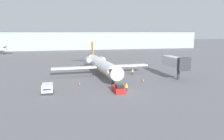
{
  "coord_description": "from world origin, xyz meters",
  "views": [
    {
      "loc": [
        -11.91,
        -42.55,
        12.6
      ],
      "look_at": [
        0.0,
        9.5,
        3.26
      ],
      "focal_mm": 35.0,
      "sensor_mm": 36.0,
      "label": 1
    }
  ],
  "objects_px": {
    "pushback_tug": "(118,89)",
    "worker_by_wing": "(133,72)",
    "worker_near_tug": "(126,87)",
    "luggage_cart": "(48,89)",
    "jet_bridge": "(175,62)",
    "airplane_main": "(102,64)",
    "traffic_cone_right": "(143,80)",
    "traffic_cone_left": "(80,84)"
  },
  "relations": [
    {
      "from": "worker_near_tug",
      "to": "worker_by_wing",
      "type": "height_order",
      "value": "worker_by_wing"
    },
    {
      "from": "luggage_cart",
      "to": "traffic_cone_right",
      "type": "distance_m",
      "value": 23.91
    },
    {
      "from": "airplane_main",
      "to": "pushback_tug",
      "type": "bearing_deg",
      "value": -89.2
    },
    {
      "from": "worker_by_wing",
      "to": "jet_bridge",
      "type": "xyz_separation_m",
      "value": [
        9.96,
        -6.8,
        3.46
      ]
    },
    {
      "from": "worker_near_tug",
      "to": "airplane_main",
      "type": "bearing_deg",
      "value": 96.21
    },
    {
      "from": "luggage_cart",
      "to": "jet_bridge",
      "type": "distance_m",
      "value": 34.34
    },
    {
      "from": "traffic_cone_left",
      "to": "traffic_cone_right",
      "type": "relative_size",
      "value": 0.76
    },
    {
      "from": "worker_by_wing",
      "to": "jet_bridge",
      "type": "distance_m",
      "value": 12.55
    },
    {
      "from": "worker_near_tug",
      "to": "jet_bridge",
      "type": "bearing_deg",
      "value": 31.2
    },
    {
      "from": "worker_by_wing",
      "to": "worker_near_tug",
      "type": "bearing_deg",
      "value": -112.24
    },
    {
      "from": "airplane_main",
      "to": "traffic_cone_left",
      "type": "height_order",
      "value": "airplane_main"
    },
    {
      "from": "luggage_cart",
      "to": "jet_bridge",
      "type": "height_order",
      "value": "jet_bridge"
    },
    {
      "from": "airplane_main",
      "to": "worker_near_tug",
      "type": "bearing_deg",
      "value": -83.79
    },
    {
      "from": "pushback_tug",
      "to": "worker_by_wing",
      "type": "height_order",
      "value": "pushback_tug"
    },
    {
      "from": "airplane_main",
      "to": "traffic_cone_left",
      "type": "relative_size",
      "value": 50.3
    },
    {
      "from": "traffic_cone_left",
      "to": "jet_bridge",
      "type": "height_order",
      "value": "jet_bridge"
    },
    {
      "from": "pushback_tug",
      "to": "luggage_cart",
      "type": "relative_size",
      "value": 1.22
    },
    {
      "from": "pushback_tug",
      "to": "traffic_cone_right",
      "type": "xyz_separation_m",
      "value": [
        8.68,
        8.13,
        -0.32
      ]
    },
    {
      "from": "pushback_tug",
      "to": "luggage_cart",
      "type": "bearing_deg",
      "value": 169.68
    },
    {
      "from": "luggage_cart",
      "to": "pushback_tug",
      "type": "bearing_deg",
      "value": -10.32
    },
    {
      "from": "luggage_cart",
      "to": "worker_by_wing",
      "type": "relative_size",
      "value": 1.91
    },
    {
      "from": "pushback_tug",
      "to": "worker_near_tug",
      "type": "height_order",
      "value": "pushback_tug"
    },
    {
      "from": "pushback_tug",
      "to": "worker_by_wing",
      "type": "xyz_separation_m",
      "value": [
        8.74,
        17.13,
        0.28
      ]
    },
    {
      "from": "traffic_cone_left",
      "to": "traffic_cone_right",
      "type": "distance_m",
      "value": 16.18
    },
    {
      "from": "airplane_main",
      "to": "traffic_cone_right",
      "type": "relative_size",
      "value": 38.42
    },
    {
      "from": "pushback_tug",
      "to": "traffic_cone_right",
      "type": "height_order",
      "value": "pushback_tug"
    },
    {
      "from": "worker_by_wing",
      "to": "traffic_cone_left",
      "type": "distance_m",
      "value": 18.41
    },
    {
      "from": "pushback_tug",
      "to": "traffic_cone_left",
      "type": "bearing_deg",
      "value": 131.44
    },
    {
      "from": "airplane_main",
      "to": "traffic_cone_left",
      "type": "distance_m",
      "value": 12.89
    },
    {
      "from": "jet_bridge",
      "to": "traffic_cone_right",
      "type": "bearing_deg",
      "value": -167.58
    },
    {
      "from": "airplane_main",
      "to": "traffic_cone_left",
      "type": "bearing_deg",
      "value": -125.24
    },
    {
      "from": "pushback_tug",
      "to": "jet_bridge",
      "type": "distance_m",
      "value": 21.69
    },
    {
      "from": "pushback_tug",
      "to": "worker_near_tug",
      "type": "xyz_separation_m",
      "value": [
        1.77,
        0.08,
        0.23
      ]
    },
    {
      "from": "airplane_main",
      "to": "worker_near_tug",
      "type": "relative_size",
      "value": 17.11
    },
    {
      "from": "luggage_cart",
      "to": "traffic_cone_right",
      "type": "relative_size",
      "value": 4.49
    },
    {
      "from": "pushback_tug",
      "to": "luggage_cart",
      "type": "xyz_separation_m",
      "value": [
        -14.59,
        2.65,
        0.26
      ]
    },
    {
      "from": "worker_near_tug",
      "to": "jet_bridge",
      "type": "relative_size",
      "value": 0.17
    },
    {
      "from": "pushback_tug",
      "to": "worker_by_wing",
      "type": "relative_size",
      "value": 2.34
    },
    {
      "from": "airplane_main",
      "to": "luggage_cart",
      "type": "xyz_separation_m",
      "value": [
        -14.32,
        -16.08,
        -2.31
      ]
    },
    {
      "from": "airplane_main",
      "to": "worker_near_tug",
      "type": "height_order",
      "value": "airplane_main"
    },
    {
      "from": "traffic_cone_right",
      "to": "airplane_main",
      "type": "bearing_deg",
      "value": 130.13
    },
    {
      "from": "traffic_cone_left",
      "to": "pushback_tug",
      "type": "bearing_deg",
      "value": -48.56
    }
  ]
}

